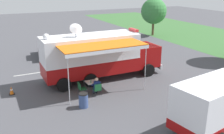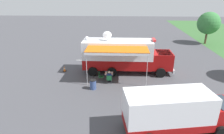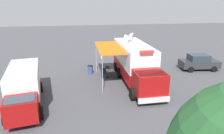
% 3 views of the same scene
% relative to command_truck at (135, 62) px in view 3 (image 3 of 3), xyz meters
% --- Properties ---
extents(ground_plane, '(100.00, 100.00, 0.00)m').
position_rel_command_truck_xyz_m(ground_plane, '(-0.03, -0.75, -1.94)').
color(ground_plane, '#47474C').
extents(lot_stripe, '(0.12, 4.80, 0.01)m').
position_rel_command_truck_xyz_m(lot_stripe, '(-3.51, -3.71, -1.94)').
color(lot_stripe, silver).
rests_on(lot_stripe, ground).
extents(command_truck, '(4.85, 9.49, 4.53)m').
position_rel_command_truck_xyz_m(command_truck, '(0.00, 0.00, 0.00)').
color(command_truck, '#9E0F0F').
rests_on(command_truck, ground).
extents(folding_table, '(0.80, 0.80, 0.73)m').
position_rel_command_truck_xyz_m(folding_table, '(2.10, -1.52, -1.27)').
color(folding_table, silver).
rests_on(folding_table, ground).
extents(water_bottle, '(0.07, 0.07, 0.22)m').
position_rel_command_truck_xyz_m(water_bottle, '(2.26, -1.66, -1.11)').
color(water_bottle, '#3F9959').
rests_on(water_bottle, folding_table).
extents(folding_chair_at_table, '(0.48, 0.48, 0.87)m').
position_rel_command_truck_xyz_m(folding_chair_at_table, '(2.90, -1.45, -1.43)').
color(folding_chair_at_table, '#19562D').
rests_on(folding_chair_at_table, ground).
extents(folding_chair_beside_table, '(0.48, 0.48, 0.87)m').
position_rel_command_truck_xyz_m(folding_chair_beside_table, '(2.27, -2.37, -1.43)').
color(folding_chair_beside_table, '#19562D').
rests_on(folding_chair_beside_table, ground).
extents(seated_responder, '(0.66, 0.55, 1.25)m').
position_rel_command_truck_xyz_m(seated_responder, '(2.71, -1.45, -1.29)').
color(seated_responder, navy).
rests_on(seated_responder, ground).
extents(trash_bin, '(0.57, 0.57, 0.91)m').
position_rel_command_truck_xyz_m(trash_bin, '(4.04, -2.83, -1.49)').
color(trash_bin, '#384C7F').
rests_on(trash_bin, ground).
extents(traffic_cone, '(0.36, 0.36, 0.58)m').
position_rel_command_truck_xyz_m(traffic_cone, '(0.15, -6.57, -1.66)').
color(traffic_cone, black).
rests_on(traffic_cone, ground).
extents(support_truck, '(3.20, 7.05, 2.70)m').
position_rel_command_truck_xyz_m(support_truck, '(9.19, 3.02, -0.56)').
color(support_truck, white).
rests_on(support_truck, ground).
extents(car_behind_truck, '(4.37, 2.35, 1.76)m').
position_rel_command_truck_xyz_m(car_behind_truck, '(-8.11, -2.17, -1.06)').
color(car_behind_truck, '#2D2D33').
rests_on(car_behind_truck, ground).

